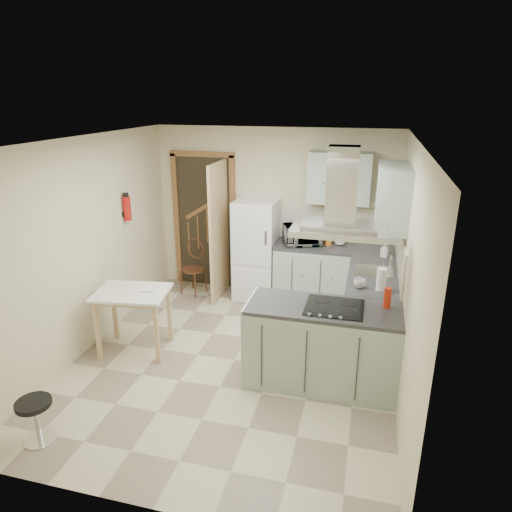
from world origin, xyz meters
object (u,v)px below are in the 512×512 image
(peninsula, at_px, (322,345))
(bentwood_chair, at_px, (193,269))
(stool, at_px, (37,421))
(microwave, at_px, (302,235))
(fridge, at_px, (256,250))
(extractor_hood, at_px, (339,230))
(drop_leaf_table, at_px, (134,321))

(peninsula, distance_m, bentwood_chair, 2.88)
(stool, bearing_deg, microwave, 62.48)
(bentwood_chair, distance_m, stool, 3.37)
(fridge, bearing_deg, peninsula, -58.26)
(fridge, xyz_separation_m, microwave, (0.68, -0.02, 0.29))
(fridge, height_order, microwave, fridge)
(peninsula, distance_m, extractor_hood, 1.27)
(fridge, height_order, bentwood_chair, fridge)
(fridge, bearing_deg, drop_leaf_table, -118.39)
(stool, bearing_deg, bentwood_chair, 87.44)
(bentwood_chair, height_order, microwave, microwave)
(peninsula, height_order, stool, peninsula)
(peninsula, relative_size, microwave, 3.01)
(peninsula, bearing_deg, microwave, 105.44)
(extractor_hood, distance_m, bentwood_chair, 3.24)
(peninsula, xyz_separation_m, bentwood_chair, (-2.19, 1.86, -0.06))
(microwave, bearing_deg, fridge, 156.30)
(fridge, relative_size, drop_leaf_table, 1.82)
(peninsula, height_order, extractor_hood, extractor_hood)
(fridge, distance_m, extractor_hood, 2.57)
(peninsula, bearing_deg, bentwood_chair, 139.63)
(bentwood_chair, xyz_separation_m, microwave, (1.65, 0.09, 0.66))
(bentwood_chair, xyz_separation_m, stool, (-0.15, -3.36, -0.18))
(microwave, bearing_deg, drop_leaf_table, -154.40)
(bentwood_chair, distance_m, microwave, 1.78)
(peninsula, xyz_separation_m, microwave, (-0.54, 1.96, 0.59))
(drop_leaf_table, bearing_deg, extractor_hood, -10.66)
(drop_leaf_table, height_order, stool, drop_leaf_table)
(fridge, height_order, stool, fridge)
(microwave, bearing_deg, extractor_hood, -93.80)
(fridge, xyz_separation_m, stool, (-1.12, -3.48, -0.54))
(extractor_hood, height_order, stool, extractor_hood)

